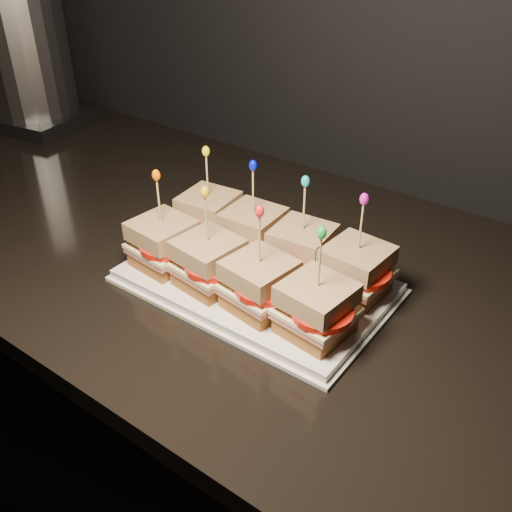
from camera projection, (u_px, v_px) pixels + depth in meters
The scene contains 63 objects.
cabinet at pixel (158, 388), 1.32m from camera, with size 2.68×0.68×0.88m, color black.
granite_slab at pixel (136, 216), 1.07m from camera, with size 2.72×0.72×0.03m, color black.
platter at pixel (256, 282), 0.85m from camera, with size 0.38×0.23×0.02m, color white.
platter_rim at pixel (256, 285), 0.85m from camera, with size 0.39×0.25×0.01m, color white.
sandwich_0_bread_bot at pixel (210, 229), 0.94m from camera, with size 0.08×0.08×0.02m, color brown.
sandwich_0_ham at pixel (209, 221), 0.93m from camera, with size 0.09×0.08×0.01m, color #C9746B.
sandwich_0_cheese at pixel (209, 217), 0.93m from camera, with size 0.09×0.09×0.01m, color #FEEEA9.
sandwich_0_tomato at pixel (212, 217), 0.91m from camera, with size 0.08×0.08×0.01m, color red.
sandwich_0_bread_top at pixel (208, 203), 0.91m from camera, with size 0.08×0.08×0.03m, color brown.
sandwich_0_pick at pixel (207, 178), 0.89m from camera, with size 0.00×0.00×0.09m, color tan.
sandwich_0_frill at pixel (206, 151), 0.87m from camera, with size 0.01×0.01×0.02m, color yellow.
sandwich_1_bread_bot at pixel (253, 246), 0.90m from camera, with size 0.08×0.08×0.02m, color brown.
sandwich_1_ham at pixel (253, 238), 0.89m from camera, with size 0.09×0.08×0.01m, color #C9746B.
sandwich_1_cheese at pixel (253, 234), 0.88m from camera, with size 0.09×0.09×0.01m, color #FEEEA9.
sandwich_1_tomato at pixel (257, 234), 0.87m from camera, with size 0.08×0.08×0.01m, color red.
sandwich_1_bread_top at pixel (253, 219), 0.87m from camera, with size 0.08×0.08×0.03m, color brown.
sandwich_1_pick at pixel (253, 193), 0.85m from camera, with size 0.00×0.00×0.09m, color tan.
sandwich_1_frill at pixel (253, 165), 0.82m from camera, with size 0.01×0.01×0.02m, color #030CDD.
sandwich_2_bread_bot at pixel (301, 265), 0.85m from camera, with size 0.08×0.08×0.02m, color brown.
sandwich_2_ham at pixel (302, 256), 0.84m from camera, with size 0.09×0.08×0.01m, color #C9746B.
sandwich_2_cheese at pixel (302, 252), 0.84m from camera, with size 0.09×0.09×0.01m, color #FEEEA9.
sandwich_2_tomato at pixel (307, 252), 0.83m from camera, with size 0.08×0.08×0.01m, color red.
sandwich_2_bread_top at pixel (302, 237), 0.83m from camera, with size 0.08×0.08×0.03m, color brown.
sandwich_2_pick at pixel (304, 210), 0.80m from camera, with size 0.00×0.00×0.09m, color tan.
sandwich_2_frill at pixel (305, 181), 0.78m from camera, with size 0.01×0.01×0.02m, color #15A4BD.
sandwich_3_bread_bot at pixel (354, 285), 0.81m from camera, with size 0.08×0.08×0.02m, color brown.
sandwich_3_ham at pixel (355, 276), 0.80m from camera, with size 0.09×0.08×0.01m, color #C9746B.
sandwich_3_cheese at pixel (356, 272), 0.79m from camera, with size 0.09×0.09×0.01m, color #FEEEA9.
sandwich_3_tomato at pixel (362, 273), 0.78m from camera, with size 0.08×0.08×0.01m, color red.
sandwich_3_bread_top at pixel (357, 257), 0.78m from camera, with size 0.08×0.08×0.03m, color brown.
sandwich_3_pick at pixel (361, 229), 0.76m from camera, with size 0.00×0.00×0.09m, color tan.
sandwich_3_frill at pixel (364, 199), 0.73m from camera, with size 0.01×0.01×0.02m, color #D116A1.
sandwich_4_bread_bot at pixel (165, 257), 0.87m from camera, with size 0.08×0.08×0.02m, color brown.
sandwich_4_ham at pixel (164, 249), 0.86m from camera, with size 0.09×0.08×0.01m, color #C9746B.
sandwich_4_cheese at pixel (163, 245), 0.86m from camera, with size 0.09×0.09×0.01m, color #FEEEA9.
sandwich_4_tomato at pixel (166, 245), 0.84m from camera, with size 0.08×0.08×0.01m, color red.
sandwich_4_bread_top at pixel (162, 230), 0.84m from camera, with size 0.08×0.08×0.03m, color brown.
sandwich_4_pick at pixel (159, 204), 0.82m from camera, with size 0.00×0.00×0.09m, color tan.
sandwich_4_frill at pixel (156, 175), 0.79m from camera, with size 0.01×0.01×0.02m, color #F16101.
sandwich_5_bread_bot at pixel (209, 277), 0.82m from camera, with size 0.08×0.08×0.02m, color brown.
sandwich_5_ham at pixel (209, 269), 0.82m from camera, with size 0.09×0.08×0.01m, color #C9746B.
sandwich_5_cheese at pixel (209, 265), 0.81m from camera, with size 0.09×0.09×0.01m, color #FEEEA9.
sandwich_5_tomato at pixel (212, 265), 0.80m from camera, with size 0.08×0.08×0.01m, color red.
sandwich_5_bread_top at pixel (208, 249), 0.80m from camera, with size 0.08×0.08×0.03m, color brown.
sandwich_5_pick at pixel (206, 222), 0.77m from camera, with size 0.00×0.00×0.09m, color tan.
sandwich_5_frill at pixel (205, 192), 0.75m from camera, with size 0.01×0.01×0.02m, color #EEAE14.
sandwich_6_bread_bot at pixel (259, 299), 0.78m from camera, with size 0.08×0.08×0.02m, color brown.
sandwich_6_ham at pixel (259, 291), 0.77m from camera, with size 0.09×0.08×0.01m, color #C9746B.
sandwich_6_cheese at pixel (259, 286), 0.77m from camera, with size 0.09×0.09×0.01m, color #FEEEA9.
sandwich_6_tomato at pixel (264, 287), 0.75m from camera, with size 0.08×0.08×0.01m, color red.
sandwich_6_bread_top at pixel (259, 271), 0.75m from camera, with size 0.08×0.08×0.03m, color brown.
sandwich_6_pick at pixel (259, 242), 0.73m from camera, with size 0.00×0.00×0.09m, color tan.
sandwich_6_frill at pixel (260, 211), 0.70m from camera, with size 0.01×0.01×0.02m, color red.
sandwich_7_bread_bot at pixel (315, 324), 0.73m from camera, with size 0.08×0.08×0.02m, color brown.
sandwich_7_ham at pixel (316, 315), 0.73m from camera, with size 0.09×0.08×0.01m, color #C9746B.
sandwich_7_cheese at pixel (316, 311), 0.72m from camera, with size 0.09×0.09×0.01m, color #FEEEA9.
sandwich_7_tomato at pixel (322, 312), 0.71m from camera, with size 0.08×0.08×0.01m, color red.
sandwich_7_bread_top at pixel (317, 294), 0.71m from camera, with size 0.08×0.08×0.03m, color brown.
sandwich_7_pick at pixel (319, 265), 0.68m from camera, with size 0.00×0.00×0.09m, color tan.
sandwich_7_frill at pixel (322, 233), 0.66m from camera, with size 0.01×0.01×0.02m, color green.
appliance_base at pixel (35, 116), 1.44m from camera, with size 0.27×0.22×0.03m, color #262628.
appliance_body at pixel (21, 50), 1.36m from camera, with size 0.22×0.22×0.29m, color silver.
appliance at pixel (22, 52), 1.36m from camera, with size 0.27×0.22×0.34m, color silver, non-canonical shape.
Camera 1 is at (0.40, 1.02, 1.41)m, focal length 40.00 mm.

